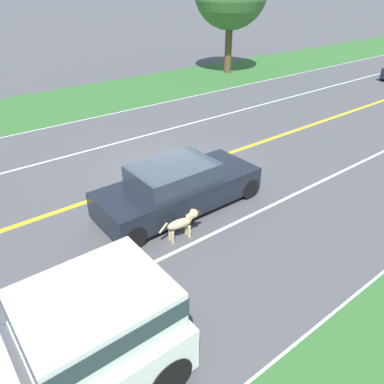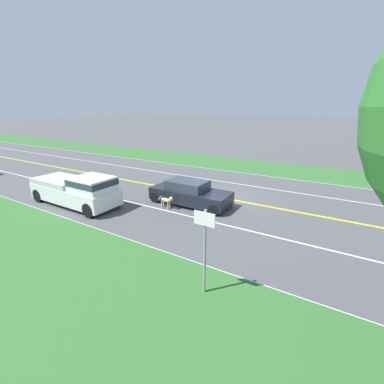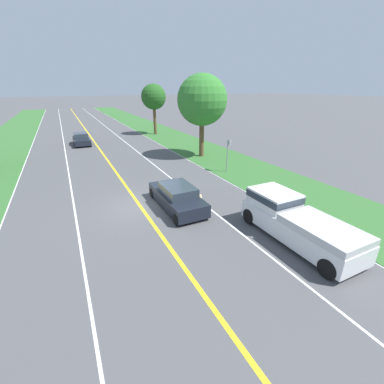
{
  "view_description": "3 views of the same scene",
  "coord_description": "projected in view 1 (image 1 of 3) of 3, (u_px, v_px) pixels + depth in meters",
  "views": [
    {
      "loc": [
        9.35,
        -6.36,
        5.75
      ],
      "look_at": [
        2.77,
        -1.22,
        0.96
      ],
      "focal_mm": 35.0,
      "sensor_mm": 36.0,
      "label": 1
    },
    {
      "loc": [
        13.95,
        6.32,
        5.32
      ],
      "look_at": [
        2.31,
        -0.66,
        0.9
      ],
      "focal_mm": 24.0,
      "sensor_mm": 36.0,
      "label": 2
    },
    {
      "loc": [
        -3.32,
        -13.56,
        6.53
      ],
      "look_at": [
        2.62,
        -1.57,
        1.01
      ],
      "focal_mm": 24.0,
      "sensor_mm": 36.0,
      "label": 3
    }
  ],
  "objects": [
    {
      "name": "ground_plane",
      "position": [
        170.0,
        173.0,
        12.64
      ],
      "size": [
        400.0,
        400.0,
        0.0
      ],
      "primitive_type": "plane",
      "color": "#4C4C4F"
    },
    {
      "name": "dog",
      "position": [
        183.0,
        222.0,
        9.32
      ],
      "size": [
        0.33,
        1.2,
        0.75
      ],
      "rotation": [
        0.0,
        0.0,
        -0.12
      ],
      "color": "#D1B784",
      "rests_on": "ground"
    },
    {
      "name": "lane_dash_oncoming",
      "position": [
        120.0,
        142.0,
        15.03
      ],
      "size": [
        0.1,
        160.0,
        0.01
      ],
      "primitive_type": "cube",
      "color": "white",
      "rests_on": "ground"
    },
    {
      "name": "centre_divider_line",
      "position": [
        170.0,
        173.0,
        12.64
      ],
      "size": [
        0.18,
        160.0,
        0.01
      ],
      "primitive_type": "cube",
      "color": "yellow",
      "rests_on": "ground"
    },
    {
      "name": "lane_dash_same_dir",
      "position": [
        244.0,
        219.0,
        10.25
      ],
      "size": [
        0.1,
        160.0,
        0.01
      ],
      "primitive_type": "cube",
      "color": "white",
      "rests_on": "ground"
    },
    {
      "name": "lane_edge_line_right",
      "position": [
        361.0,
        292.0,
        7.86
      ],
      "size": [
        0.14,
        160.0,
        0.01
      ],
      "primitive_type": "cube",
      "color": "white",
      "rests_on": "ground"
    },
    {
      "name": "ego_car",
      "position": [
        178.0,
        188.0,
        10.45
      ],
      "size": [
        1.88,
        4.7,
        1.4
      ],
      "color": "black",
      "rests_on": "ground"
    },
    {
      "name": "grass_verge_left",
      "position": [
        60.0,
        104.0,
        19.47
      ],
      "size": [
        6.0,
        160.0,
        0.03
      ],
      "primitive_type": "cube",
      "color": "#33662D",
      "rests_on": "ground"
    },
    {
      "name": "lane_edge_line_left",
      "position": [
        84.0,
        119.0,
        17.43
      ],
      "size": [
        0.14,
        160.0,
        0.01
      ],
      "primitive_type": "cube",
      "color": "white",
      "rests_on": "ground"
    }
  ]
}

